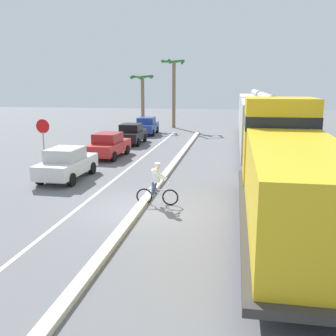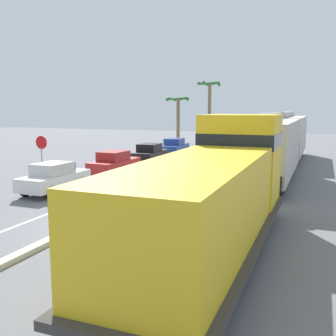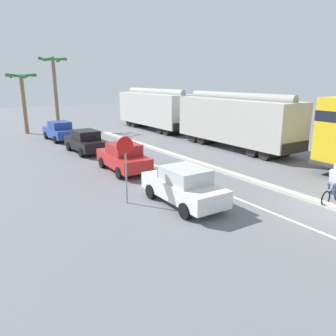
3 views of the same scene
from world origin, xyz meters
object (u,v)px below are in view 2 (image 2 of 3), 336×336
(palm_tree_near, at_px, (178,109))
(locomotive, at_px, (217,194))
(parked_car_white, at_px, (54,178))
(parked_car_black, at_px, (150,154))
(hopper_car_middle, at_px, (286,136))
(palm_tree_far, at_px, (210,100))
(parked_car_red, at_px, (114,163))
(cyclist, at_px, (110,200))
(parked_car_blue, at_px, (175,147))
(hopper_car_lead, at_px, (269,148))
(stop_sign, at_px, (42,151))

(palm_tree_near, bearing_deg, locomotive, -67.69)
(parked_car_white, distance_m, parked_car_black, 12.02)
(hopper_car_middle, bearing_deg, palm_tree_far, 146.77)
(parked_car_white, relative_size, parked_car_red, 0.99)
(cyclist, bearing_deg, parked_car_black, 108.44)
(palm_tree_near, bearing_deg, hopper_car_middle, -22.05)
(parked_car_white, distance_m, palm_tree_far, 24.65)
(hopper_car_middle, bearing_deg, parked_car_blue, -176.09)
(parked_car_white, height_order, parked_car_red, same)
(parked_car_white, bearing_deg, parked_car_black, 89.22)
(hopper_car_lead, xyz_separation_m, parked_car_black, (-9.95, 4.95, -1.26))
(locomotive, height_order, hopper_car_middle, locomotive)
(cyclist, relative_size, stop_sign, 0.60)
(hopper_car_middle, xyz_separation_m, palm_tree_far, (-8.42, 5.52, 3.19))
(parked_car_blue, xyz_separation_m, stop_sign, (-1.98, -16.53, 1.21))
(parked_car_white, distance_m, parked_car_red, 6.07)
(hopper_car_middle, height_order, stop_sign, hopper_car_middle)
(hopper_car_lead, distance_m, cyclist, 11.64)
(locomotive, bearing_deg, palm_tree_far, 106.05)
(cyclist, bearing_deg, locomotive, -18.76)
(palm_tree_near, bearing_deg, parked_car_white, -86.14)
(cyclist, height_order, palm_tree_near, palm_tree_near)
(stop_sign, bearing_deg, palm_tree_near, 89.10)
(hopper_car_middle, relative_size, palm_tree_far, 1.46)
(cyclist, bearing_deg, palm_tree_near, 104.41)
(parked_car_red, relative_size, parked_car_black, 1.01)
(locomotive, bearing_deg, hopper_car_lead, 90.00)
(parked_car_white, relative_size, stop_sign, 1.47)
(parked_car_red, relative_size, palm_tree_far, 0.59)
(palm_tree_near, distance_m, palm_tree_far, 3.47)
(cyclist, bearing_deg, parked_car_blue, 103.81)
(hopper_car_middle, bearing_deg, parked_car_red, -128.12)
(stop_sign, xyz_separation_m, palm_tree_near, (0.34, 21.96, 2.37))
(locomotive, xyz_separation_m, cyclist, (-4.79, 1.63, -0.98))
(parked_car_blue, bearing_deg, stop_sign, -96.83)
(parked_car_blue, xyz_separation_m, palm_tree_far, (1.64, 6.20, 4.45))
(hopper_car_middle, distance_m, stop_sign, 21.01)
(hopper_car_lead, bearing_deg, parked_car_black, 153.55)
(hopper_car_middle, relative_size, palm_tree_near, 1.83)
(parked_car_blue, distance_m, palm_tree_far, 7.81)
(locomotive, relative_size, parked_car_black, 2.74)
(parked_car_black, height_order, cyclist, cyclist)
(locomotive, relative_size, parked_car_blue, 2.72)
(parked_car_black, distance_m, parked_car_blue, 5.97)
(hopper_car_lead, relative_size, cyclist, 6.18)
(parked_car_blue, height_order, palm_tree_far, palm_tree_far)
(stop_sign, bearing_deg, cyclist, -34.11)
(hopper_car_lead, height_order, stop_sign, hopper_car_lead)
(locomotive, height_order, palm_tree_far, palm_tree_far)
(parked_car_red, bearing_deg, palm_tree_far, 85.35)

